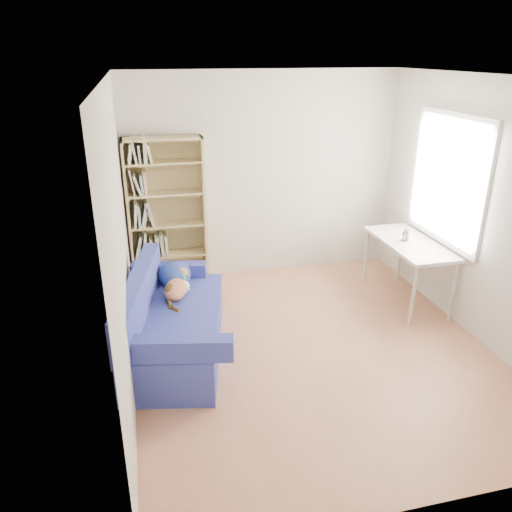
{
  "coord_description": "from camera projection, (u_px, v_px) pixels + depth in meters",
  "views": [
    {
      "loc": [
        -1.55,
        -4.09,
        2.8
      ],
      "look_at": [
        -0.45,
        0.49,
        0.85
      ],
      "focal_mm": 35.0,
      "sensor_mm": 36.0,
      "label": 1
    }
  ],
  "objects": [
    {
      "name": "desk",
      "position": [
        409.0,
        247.0,
        5.79
      ],
      "size": [
        0.58,
        1.27,
        0.75
      ],
      "color": "white",
      "rests_on": "ground"
    },
    {
      "name": "ground",
      "position": [
        311.0,
        347.0,
        5.08
      ],
      "size": [
        4.0,
        4.0,
        0.0
      ],
      "primitive_type": "plane",
      "color": "#B06E4F",
      "rests_on": "ground"
    },
    {
      "name": "room_shell",
      "position": [
        327.0,
        189.0,
        4.51
      ],
      "size": [
        3.54,
        4.04,
        2.62
      ],
      "color": "silver",
      "rests_on": "ground"
    },
    {
      "name": "bookshelf",
      "position": [
        167.0,
        220.0,
        6.13
      ],
      "size": [
        0.94,
        0.29,
        1.87
      ],
      "color": "tan",
      "rests_on": "ground"
    },
    {
      "name": "pen_cup",
      "position": [
        405.0,
        236.0,
        5.78
      ],
      "size": [
        0.08,
        0.08,
        0.15
      ],
      "color": "white",
      "rests_on": "desk"
    },
    {
      "name": "sofa",
      "position": [
        172.0,
        322.0,
        4.9
      ],
      "size": [
        1.17,
        1.91,
        0.86
      ],
      "rotation": [
        0.0,
        0.0,
        -0.2
      ],
      "color": "navy",
      "rests_on": "ground"
    }
  ]
}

